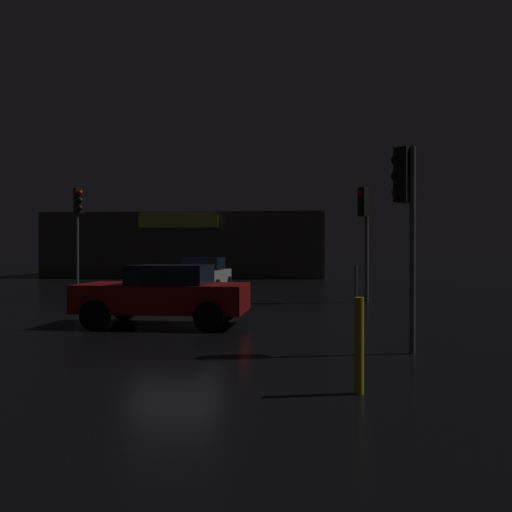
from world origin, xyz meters
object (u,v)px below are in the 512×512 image
(traffic_signal_main, at_px, (364,220))
(car_far, at_px, (165,294))
(traffic_signal_opposite, at_px, (78,214))
(traffic_signal_cross_left, at_px, (405,195))
(store_building, at_px, (192,246))
(car_near, at_px, (203,275))

(traffic_signal_main, bearing_deg, car_far, -131.48)
(traffic_signal_opposite, distance_m, traffic_signal_cross_left, 15.04)
(car_far, bearing_deg, traffic_signal_main, 48.52)
(store_building, bearing_deg, traffic_signal_opposite, -92.05)
(store_building, xyz_separation_m, traffic_signal_main, (10.24, -21.41, 0.62))
(traffic_signal_cross_left, relative_size, car_near, 0.87)
(car_far, bearing_deg, car_near, 94.54)
(traffic_signal_opposite, relative_size, traffic_signal_cross_left, 1.20)
(store_building, relative_size, traffic_signal_main, 4.84)
(store_building, distance_m, traffic_signal_opposite, 20.07)
(store_building, xyz_separation_m, car_far, (4.63, -27.76, -1.52))
(traffic_signal_opposite, relative_size, car_far, 1.05)
(store_building, height_order, traffic_signal_cross_left, store_building)
(store_building, height_order, traffic_signal_main, store_building)
(car_far, bearing_deg, traffic_signal_opposite, 124.66)
(traffic_signal_main, bearing_deg, car_near, 148.82)
(traffic_signal_opposite, xyz_separation_m, traffic_signal_cross_left, (10.40, -10.85, -0.52))
(traffic_signal_cross_left, distance_m, car_near, 14.73)
(traffic_signal_main, relative_size, car_near, 0.98)
(traffic_signal_cross_left, relative_size, car_far, 0.88)
(traffic_signal_opposite, bearing_deg, traffic_signal_main, -7.19)
(traffic_signal_cross_left, height_order, car_near, traffic_signal_cross_left)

